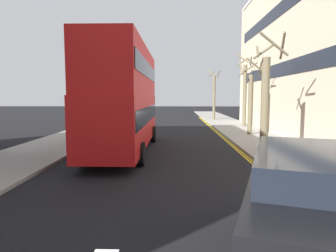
% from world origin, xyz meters
% --- Properties ---
extents(sidewalk_right, '(4.00, 80.00, 0.14)m').
position_xyz_m(sidewalk_right, '(6.50, 16.00, 0.07)').
color(sidewalk_right, '#9E9991').
rests_on(sidewalk_right, ground).
extents(sidewalk_left, '(4.00, 80.00, 0.14)m').
position_xyz_m(sidewalk_left, '(-6.50, 16.00, 0.07)').
color(sidewalk_left, '#9E9991').
rests_on(sidewalk_left, ground).
extents(kerb_line_outer, '(0.10, 56.00, 0.01)m').
position_xyz_m(kerb_line_outer, '(4.40, 14.00, 0.00)').
color(kerb_line_outer, yellow).
rests_on(kerb_line_outer, ground).
extents(kerb_line_inner, '(0.10, 56.00, 0.01)m').
position_xyz_m(kerb_line_inner, '(4.24, 14.00, 0.00)').
color(kerb_line_inner, yellow).
rests_on(kerb_line_inner, ground).
extents(double_decker_bus_away, '(2.83, 10.82, 5.64)m').
position_xyz_m(double_decker_bus_away, '(-1.92, 15.00, 3.03)').
color(double_decker_bus_away, red).
rests_on(double_decker_bus_away, ground).
extents(taxi_minivan, '(3.28, 5.16, 2.12)m').
position_xyz_m(taxi_minivan, '(2.93, 3.71, 1.07)').
color(taxi_minivan, black).
rests_on(taxi_minivan, ground).
extents(street_tree_near, '(1.70, 1.78, 6.90)m').
position_xyz_m(street_tree_near, '(7.48, 27.62, 3.31)').
color(street_tree_near, '#6B6047').
rests_on(street_tree_near, sidewalk_right).
extents(street_tree_mid, '(1.81, 1.82, 5.61)m').
position_xyz_m(street_tree_mid, '(6.46, 21.48, 2.81)').
color(street_tree_mid, '#6B6047').
rests_on(street_tree_mid, sidewalk_right).
extents(street_tree_far, '(1.72, 1.74, 6.37)m').
position_xyz_m(street_tree_far, '(5.64, 35.98, 3.09)').
color(street_tree_far, '#6B6047').
rests_on(street_tree_far, sidewalk_right).
extents(street_tree_distant, '(1.56, 1.49, 5.83)m').
position_xyz_m(street_tree_distant, '(5.28, 13.92, 2.80)').
color(street_tree_distant, '#6B6047').
rests_on(street_tree_distant, sidewalk_right).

